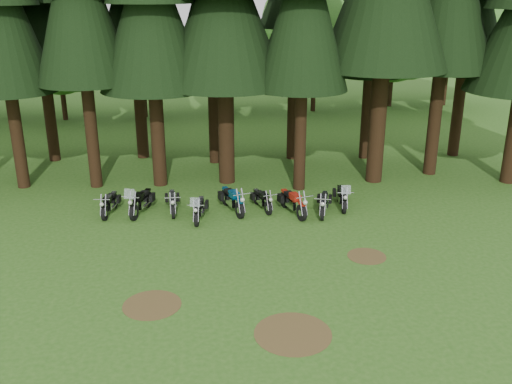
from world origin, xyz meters
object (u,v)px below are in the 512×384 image
(motorcycle_0, at_px, (109,204))
(motorcycle_8, at_px, (342,197))
(motorcycle_5, at_px, (262,200))
(motorcycle_7, at_px, (324,204))
(motorcycle_3, at_px, (199,209))
(motorcycle_1, at_px, (141,202))
(motorcycle_2, at_px, (173,202))
(motorcycle_4, at_px, (232,200))
(motorcycle_6, at_px, (293,203))

(motorcycle_0, distance_m, motorcycle_8, 10.04)
(motorcycle_5, bearing_deg, motorcycle_8, -17.61)
(motorcycle_7, bearing_deg, motorcycle_0, -170.09)
(motorcycle_0, relative_size, motorcycle_3, 0.98)
(motorcycle_0, xyz_separation_m, motorcycle_5, (6.53, -0.23, -0.02))
(motorcycle_3, bearing_deg, motorcycle_7, 9.67)
(motorcycle_1, height_order, motorcycle_2, motorcycle_1)
(motorcycle_0, height_order, motorcycle_4, motorcycle_4)
(motorcycle_1, bearing_deg, motorcycle_0, -167.36)
(motorcycle_0, xyz_separation_m, motorcycle_4, (5.22, -0.33, 0.06))
(motorcycle_7, bearing_deg, motorcycle_4, -173.97)
(motorcycle_5, relative_size, motorcycle_8, 0.89)
(motorcycle_1, distance_m, motorcycle_3, 2.65)
(motorcycle_5, bearing_deg, motorcycle_2, 163.36)
(motorcycle_6, bearing_deg, motorcycle_1, 157.15)
(motorcycle_3, bearing_deg, motorcycle_2, 147.22)
(motorcycle_3, xyz_separation_m, motorcycle_7, (5.29, 0.06, -0.01))
(motorcycle_3, distance_m, motorcycle_7, 5.29)
(motorcycle_2, distance_m, motorcycle_6, 5.15)
(motorcycle_3, xyz_separation_m, motorcycle_5, (2.75, 0.87, -0.03))
(motorcycle_2, bearing_deg, motorcycle_0, 175.21)
(motorcycle_3, height_order, motorcycle_4, motorcycle_3)
(motorcycle_0, xyz_separation_m, motorcycle_6, (7.76, -0.91, 0.06))
(motorcycle_3, distance_m, motorcycle_6, 3.99)
(motorcycle_8, bearing_deg, motorcycle_2, -175.31)
(motorcycle_7, bearing_deg, motorcycle_5, 178.69)
(motorcycle_2, height_order, motorcycle_8, motorcycle_8)
(motorcycle_4, bearing_deg, motorcycle_6, -29.88)
(motorcycle_7, distance_m, motorcycle_8, 1.16)
(motorcycle_0, bearing_deg, motorcycle_5, 6.89)
(motorcycle_2, bearing_deg, motorcycle_5, -4.40)
(motorcycle_0, xyz_separation_m, motorcycle_1, (1.32, -0.10, 0.06))
(motorcycle_5, distance_m, motorcycle_8, 3.50)
(motorcycle_0, bearing_deg, motorcycle_4, 5.24)
(motorcycle_6, relative_size, motorcycle_7, 1.12)
(motorcycle_2, distance_m, motorcycle_5, 3.86)
(motorcycle_1, xyz_separation_m, motorcycle_5, (5.20, -0.12, -0.08))
(motorcycle_1, bearing_deg, motorcycle_2, 17.14)
(motorcycle_1, distance_m, motorcycle_4, 3.91)
(motorcycle_2, bearing_deg, motorcycle_8, -4.86)
(motorcycle_5, bearing_deg, motorcycle_6, -43.90)
(motorcycle_0, xyz_separation_m, motorcycle_7, (9.07, -1.04, 0.00))
(motorcycle_2, relative_size, motorcycle_6, 0.90)
(motorcycle_6, distance_m, motorcycle_8, 2.33)
(motorcycle_5, distance_m, motorcycle_6, 1.41)
(motorcycle_0, distance_m, motorcycle_3, 3.93)
(motorcycle_4, relative_size, motorcycle_8, 1.07)
(motorcycle_5, height_order, motorcycle_7, motorcycle_7)
(motorcycle_3, bearing_deg, motorcycle_5, 26.61)
(motorcycle_6, distance_m, motorcycle_7, 1.32)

